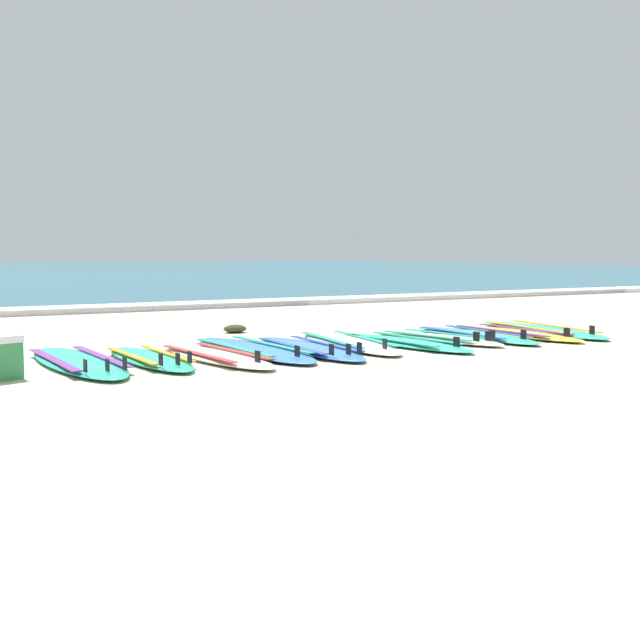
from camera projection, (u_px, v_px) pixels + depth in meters
name	position (u px, v px, depth m)	size (l,w,h in m)	color
ground_plane	(412.00, 348.00, 8.73)	(80.00, 80.00, 0.00)	#C1B599
wave_foam_strip	(192.00, 305.00, 14.91)	(80.00, 0.87, 0.11)	white
surfboard_0	(78.00, 362.00, 7.43)	(0.73, 2.52, 0.18)	#2DB793
surfboard_1	(149.00, 358.00, 7.65)	(0.56, 2.03, 0.18)	#2DB793
surfboard_2	(215.00, 356.00, 7.84)	(0.74, 2.23, 0.18)	silver
surfboard_3	(252.00, 349.00, 8.38)	(0.72, 2.57, 0.18)	#3875CC
surfboard_4	(308.00, 348.00, 8.48)	(0.68, 2.35, 0.18)	#3875CC
surfboard_5	(348.00, 342.00, 9.02)	(0.96, 2.53, 0.18)	silver
surfboard_6	(404.00, 342.00, 9.01)	(0.75, 2.23, 0.18)	#2DB793
surfboard_7	(437.00, 338.00, 9.47)	(0.82, 2.08, 0.18)	silver
surfboard_8	(474.00, 335.00, 9.82)	(0.64, 2.33, 0.18)	#2DB793
surfboard_9	(512.00, 333.00, 10.06)	(0.64, 2.33, 0.18)	yellow
surfboard_10	(541.00, 330.00, 10.47)	(0.97, 2.61, 0.18)	#2DB793
seaweed_clump_near_shoreline	(235.00, 329.00, 10.40)	(0.32, 0.25, 0.11)	#2D381E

